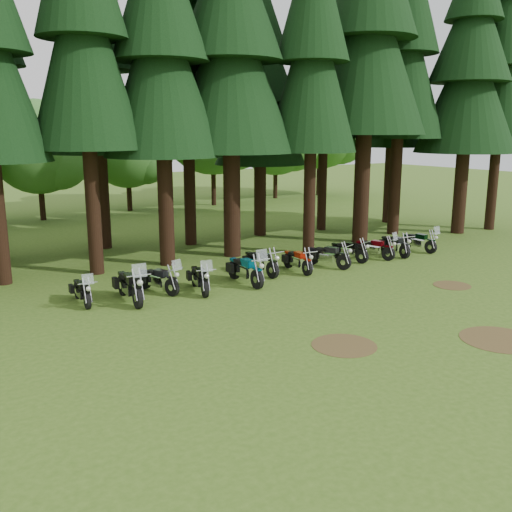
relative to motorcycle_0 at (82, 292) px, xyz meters
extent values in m
plane|color=#385A19|center=(7.96, -5.65, -0.42)|extent=(120.00, 120.00, 0.00)
cylinder|color=black|center=(1.68, 3.86, 2.58)|extent=(0.58, 0.58, 5.99)
cone|color=black|center=(1.68, 3.86, 8.32)|extent=(4.32, 4.32, 7.49)
cylinder|color=black|center=(4.76, 3.76, 2.37)|extent=(0.66, 0.66, 5.57)
cone|color=black|center=(4.76, 3.76, 7.70)|extent=(4.95, 4.95, 6.96)
cylinder|color=black|center=(8.03, 3.80, 2.43)|extent=(0.77, 0.77, 5.70)
cone|color=black|center=(8.03, 3.80, 7.89)|extent=(5.81, 5.81, 7.12)
cylinder|color=black|center=(11.40, 2.38, 2.44)|extent=(0.55, 0.55, 5.71)
cone|color=black|center=(11.40, 2.38, 7.91)|extent=(4.15, 4.15, 7.14)
cylinder|color=black|center=(15.33, 3.12, 2.89)|extent=(0.80, 0.80, 6.62)
cone|color=black|center=(15.33, 3.12, 9.23)|extent=(5.98, 5.98, 8.27)
cylinder|color=black|center=(18.58, 3.96, 2.76)|extent=(0.64, 0.64, 6.35)
cone|color=black|center=(18.58, 3.96, 8.84)|extent=(4.79, 4.79, 7.93)
cylinder|color=black|center=(21.90, 2.18, 2.29)|extent=(0.72, 0.72, 5.41)
cone|color=black|center=(21.90, 2.18, 7.48)|extent=(5.44, 5.44, 6.77)
cone|color=black|center=(21.90, 2.18, 10.67)|extent=(4.35, 4.35, 5.71)
cylinder|color=black|center=(24.48, 1.98, 2.60)|extent=(0.57, 0.57, 6.03)
cone|color=black|center=(24.48, 1.98, 8.37)|extent=(4.25, 4.25, 7.54)
cone|color=black|center=(24.48, 1.98, 11.93)|extent=(3.40, 3.40, 6.36)
cylinder|color=black|center=(3.58, 8.76, 2.36)|extent=(0.65, 0.65, 5.55)
cone|color=black|center=(3.58, 8.76, 7.68)|extent=(4.85, 4.85, 6.94)
cone|color=black|center=(3.58, 8.76, 10.96)|extent=(3.88, 3.88, 5.86)
cylinder|color=black|center=(7.59, 7.30, 2.34)|extent=(0.58, 0.58, 5.52)
cone|color=black|center=(7.59, 7.30, 7.63)|extent=(4.35, 4.35, 6.90)
cone|color=black|center=(7.59, 7.30, 10.89)|extent=(3.48, 3.48, 5.83)
cylinder|color=black|center=(12.00, 7.60, 1.93)|extent=(0.66, 0.66, 4.70)
cone|color=black|center=(12.00, 7.60, 6.43)|extent=(4.94, 4.94, 5.87)
cone|color=black|center=(12.00, 7.60, 9.20)|extent=(3.95, 3.95, 4.96)
cone|color=black|center=(12.00, 7.60, 11.41)|extent=(2.77, 2.77, 3.91)
cylinder|color=black|center=(16.04, 7.21, 2.36)|extent=(0.53, 0.53, 5.56)
cone|color=black|center=(16.04, 7.21, 7.70)|extent=(3.94, 3.94, 6.95)
cone|color=black|center=(16.04, 7.21, 10.98)|extent=(3.15, 3.15, 5.87)
cylinder|color=black|center=(21.33, 7.14, 2.41)|extent=(0.61, 0.61, 5.65)
cone|color=black|center=(21.33, 7.14, 7.82)|extent=(4.59, 4.59, 7.06)
cone|color=black|center=(21.33, 7.14, 11.16)|extent=(3.67, 3.67, 5.96)
cylinder|color=black|center=(2.98, 19.67, 0.86)|extent=(0.36, 0.36, 2.55)
sphere|color=#35702A|center=(2.98, 19.67, 4.26)|extent=(5.95, 5.95, 5.95)
sphere|color=#35702A|center=(4.00, 18.99, 3.66)|extent=(4.25, 4.25, 4.25)
cylinder|color=black|center=(9.28, 20.85, 0.82)|extent=(0.36, 0.36, 2.47)
sphere|color=#35702A|center=(9.28, 20.85, 4.11)|extent=(5.76, 5.76, 5.76)
sphere|color=#35702A|center=(10.27, 20.19, 3.53)|extent=(4.12, 4.12, 4.12)
cylinder|color=black|center=(15.88, 20.32, 1.34)|extent=(0.36, 0.36, 3.52)
sphere|color=#35702A|center=(15.88, 20.32, 6.04)|extent=(8.21, 8.21, 8.21)
sphere|color=#35702A|center=(17.29, 19.38, 5.22)|extent=(5.87, 5.87, 5.87)
cylinder|color=black|center=(22.50, 21.57, 1.05)|extent=(0.36, 0.36, 2.94)
sphere|color=#35702A|center=(22.50, 21.57, 4.97)|extent=(6.86, 6.86, 6.86)
sphere|color=#35702A|center=(23.68, 20.79, 4.29)|extent=(4.90, 4.90, 4.90)
cylinder|color=black|center=(27.05, 21.43, 1.34)|extent=(0.36, 0.36, 3.52)
sphere|color=#35702A|center=(27.05, 21.43, 6.03)|extent=(8.20, 8.20, 8.20)
sphere|color=#35702A|center=(28.46, 20.50, 5.21)|extent=(5.86, 5.86, 5.86)
cylinder|color=#4C3D1E|center=(4.96, -7.65, -0.41)|extent=(1.80, 1.80, 0.01)
cylinder|color=#4C3D1E|center=(12.46, -5.15, -0.41)|extent=(1.40, 1.40, 0.01)
cylinder|color=#4C3D1E|center=(8.96, -9.65, -0.41)|extent=(2.20, 2.20, 0.01)
cylinder|color=black|center=(-0.02, -0.67, -0.13)|extent=(0.14, 0.59, 0.58)
cylinder|color=black|center=(0.03, 0.69, -0.13)|extent=(0.14, 0.59, 0.58)
cube|color=silver|center=(0.00, 0.06, -0.05)|extent=(0.27, 0.62, 0.30)
cube|color=black|center=(-0.01, -0.15, 0.27)|extent=(0.28, 0.49, 0.21)
cube|color=black|center=(0.01, 0.26, 0.23)|extent=(0.28, 0.49, 0.11)
cube|color=silver|center=(-0.03, -0.93, 0.66)|extent=(0.37, 0.12, 0.35)
cylinder|color=black|center=(1.40, -1.48, -0.05)|extent=(0.20, 0.74, 0.74)
cylinder|color=black|center=(1.50, 0.24, -0.05)|extent=(0.20, 0.74, 0.74)
cube|color=silver|center=(1.45, -0.56, 0.05)|extent=(0.36, 0.80, 0.38)
cube|color=black|center=(1.44, -0.82, 0.45)|extent=(0.37, 0.63, 0.27)
cube|color=black|center=(1.47, -0.31, 0.41)|extent=(0.37, 0.63, 0.13)
cube|color=silver|center=(1.38, -1.82, 0.94)|extent=(0.48, 0.17, 0.44)
cylinder|color=black|center=(2.94, -0.77, -0.10)|extent=(0.33, 0.64, 0.63)
cylinder|color=black|center=(2.47, 0.63, -0.10)|extent=(0.33, 0.64, 0.63)
cube|color=silver|center=(2.69, -0.02, -0.01)|extent=(0.47, 0.72, 0.33)
cube|color=black|center=(2.76, -0.23, 0.33)|extent=(0.44, 0.59, 0.23)
cube|color=black|center=(2.62, 0.18, 0.29)|extent=(0.44, 0.59, 0.11)
cube|color=silver|center=(3.03, -1.05, 0.75)|extent=(0.42, 0.24, 0.38)
cylinder|color=black|center=(3.85, -1.54, -0.09)|extent=(0.28, 0.66, 0.65)
cylinder|color=black|center=(4.19, -0.05, -0.09)|extent=(0.28, 0.66, 0.65)
cube|color=silver|center=(4.03, -0.75, 0.00)|extent=(0.42, 0.73, 0.33)
cube|color=black|center=(3.98, -0.97, 0.35)|extent=(0.41, 0.59, 0.24)
cube|color=black|center=(4.08, -0.52, 0.31)|extent=(0.41, 0.59, 0.12)
cube|color=silver|center=(3.79, -1.82, 0.78)|extent=(0.43, 0.21, 0.39)
cylinder|color=black|center=(5.98, -1.59, -0.06)|extent=(0.16, 0.72, 0.72)
cylinder|color=black|center=(5.99, 0.10, -0.06)|extent=(0.16, 0.72, 0.72)
cube|color=silver|center=(5.98, -0.69, 0.04)|extent=(0.31, 0.77, 0.37)
cube|color=#034C6A|center=(5.98, -0.94, 0.44)|extent=(0.33, 0.60, 0.26)
cube|color=black|center=(5.98, -0.44, 0.39)|extent=(0.33, 0.60, 0.13)
cube|color=silver|center=(5.98, -1.92, 0.92)|extent=(0.46, 0.14, 0.43)
cylinder|color=black|center=(7.31, -0.64, -0.08)|extent=(0.18, 0.69, 0.68)
cylinder|color=black|center=(7.22, 0.95, -0.08)|extent=(0.18, 0.69, 0.68)
cube|color=silver|center=(7.26, 0.21, 0.01)|extent=(0.33, 0.73, 0.35)
cube|color=black|center=(7.27, -0.03, 0.39)|extent=(0.34, 0.58, 0.25)
cube|color=black|center=(7.25, 0.45, 0.34)|extent=(0.34, 0.58, 0.12)
cylinder|color=black|center=(8.74, -1.02, -0.10)|extent=(0.18, 0.64, 0.63)
cylinder|color=black|center=(8.85, 0.46, -0.10)|extent=(0.18, 0.64, 0.63)
cube|color=silver|center=(8.80, -0.23, -0.02)|extent=(0.31, 0.68, 0.32)
cube|color=#A01608|center=(8.78, -0.45, 0.33)|extent=(0.32, 0.54, 0.23)
cube|color=black|center=(8.81, -0.01, 0.29)|extent=(0.32, 0.54, 0.11)
cylinder|color=black|center=(10.62, -1.06, -0.09)|extent=(0.37, 0.67, 0.66)
cylinder|color=black|center=(10.07, 0.38, -0.09)|extent=(0.37, 0.67, 0.66)
cube|color=silver|center=(10.33, -0.29, 0.00)|extent=(0.51, 0.75, 0.34)
cube|color=black|center=(10.41, -0.51, 0.36)|extent=(0.48, 0.62, 0.24)
cube|color=black|center=(10.24, -0.08, 0.32)|extent=(0.48, 0.62, 0.12)
cylinder|color=black|center=(12.07, -0.59, -0.11)|extent=(0.28, 0.63, 0.62)
cylinder|color=black|center=(11.72, 0.81, -0.11)|extent=(0.28, 0.63, 0.62)
cube|color=silver|center=(11.88, 0.16, -0.02)|extent=(0.41, 0.70, 0.32)
cube|color=black|center=(11.94, -0.05, 0.31)|extent=(0.40, 0.57, 0.22)
cube|color=black|center=(11.83, 0.36, 0.27)|extent=(0.40, 0.57, 0.11)
cylinder|color=black|center=(13.44, -0.83, -0.11)|extent=(0.32, 0.63, 0.62)
cylinder|color=black|center=(12.99, 0.55, -0.11)|extent=(0.32, 0.63, 0.62)
cube|color=silver|center=(13.20, -0.09, -0.02)|extent=(0.45, 0.71, 0.32)
cube|color=#5D040B|center=(13.27, -0.30, 0.31)|extent=(0.43, 0.58, 0.22)
cube|color=black|center=(13.13, 0.11, 0.28)|extent=(0.43, 0.58, 0.11)
cube|color=silver|center=(13.53, -1.09, 0.73)|extent=(0.41, 0.24, 0.37)
cylinder|color=black|center=(14.40, -0.90, -0.09)|extent=(0.24, 0.66, 0.65)
cylinder|color=black|center=(14.64, 0.61, -0.09)|extent=(0.24, 0.66, 0.65)
cube|color=silver|center=(14.52, -0.10, 0.00)|extent=(0.38, 0.72, 0.33)
cube|color=black|center=(14.49, -0.32, 0.35)|extent=(0.38, 0.58, 0.24)
cube|color=black|center=(14.56, 0.13, 0.31)|extent=(0.38, 0.58, 0.12)
cylinder|color=black|center=(16.24, -0.81, -0.11)|extent=(0.19, 0.63, 0.62)
cylinder|color=black|center=(16.11, 0.65, -0.11)|extent=(0.19, 0.63, 0.62)
cube|color=silver|center=(16.17, -0.03, -0.02)|extent=(0.32, 0.68, 0.32)
cube|color=black|center=(16.19, -0.25, 0.32)|extent=(0.33, 0.54, 0.23)
cube|color=black|center=(16.15, 0.18, 0.28)|extent=(0.33, 0.54, 0.11)
cube|color=silver|center=(16.26, -1.09, 0.74)|extent=(0.41, 0.15, 0.37)
camera|label=1|loc=(-4.90, -18.75, 5.36)|focal=40.00mm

